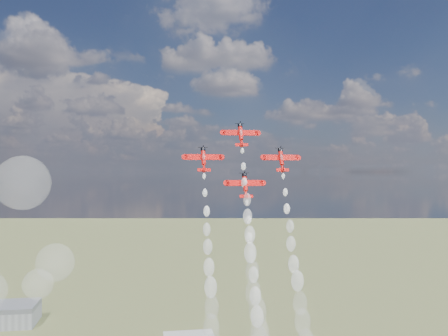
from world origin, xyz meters
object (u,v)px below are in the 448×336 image
plane_lead (241,134)px  plane_right (281,159)px  plane_slot (245,185)px  plane_left (203,159)px

plane_lead → plane_right: (12.45, -3.42, -8.02)m
plane_slot → plane_right: bearing=15.3°
plane_left → plane_right: same height
plane_lead → plane_slot: 17.43m
plane_left → plane_right: (24.90, 0.00, 0.00)m
plane_lead → plane_left: (-12.45, -3.42, -8.02)m
plane_lead → plane_left: bearing=-164.7°
plane_lead → plane_right: plane_lead is taller
plane_lead → plane_slot: bearing=-90.0°
plane_left → plane_slot: (12.45, -3.42, -8.02)m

